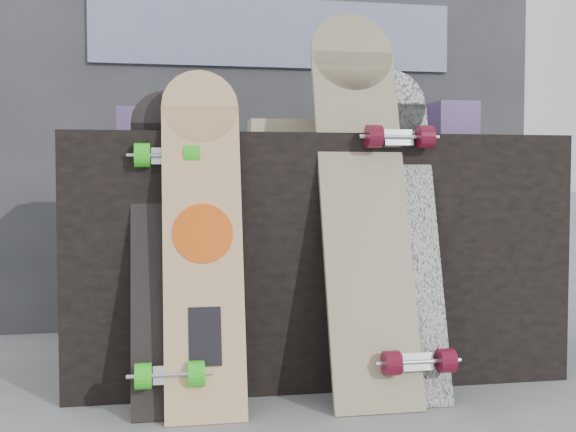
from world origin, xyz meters
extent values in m
plane|color=slate|center=(0.00, 0.00, 0.00)|extent=(60.00, 60.00, 0.00)
cube|color=black|center=(0.00, 0.50, 0.40)|extent=(1.60, 0.60, 0.80)
cube|color=#343439|center=(0.00, 1.35, 1.10)|extent=(2.40, 0.20, 2.20)
cube|color=navy|center=(0.00, 1.24, 1.30)|extent=(1.60, 0.02, 0.30)
cube|color=#673E7F|center=(-0.56, 0.58, 0.85)|extent=(0.18, 0.12, 0.10)
cube|color=#673E7F|center=(0.48, 0.40, 0.86)|extent=(0.14, 0.14, 0.12)
cube|color=#D1B78C|center=(-0.10, 0.50, 0.83)|extent=(0.22, 0.10, 0.06)
cube|color=tan|center=(-0.39, 0.09, 0.43)|extent=(0.22, 0.23, 0.87)
cylinder|color=tan|center=(-0.39, 0.20, 0.87)|extent=(0.22, 0.07, 0.22)
cylinder|color=#EB540E|center=(-0.39, 0.10, 0.51)|extent=(0.17, 0.04, 0.17)
cube|color=black|center=(-0.39, 0.03, 0.23)|extent=(0.09, 0.04, 0.16)
cube|color=beige|center=(0.09, 0.14, 0.53)|extent=(0.27, 0.34, 1.06)
cylinder|color=beige|center=(0.09, 0.31, 1.06)|extent=(0.27, 0.10, 0.26)
cube|color=white|center=(0.21, 0.14, 0.45)|extent=(0.23, 0.27, 0.90)
cylinder|color=white|center=(0.21, 0.26, 0.90)|extent=(0.23, 0.08, 0.23)
cube|color=silver|center=(0.21, 0.01, 0.14)|extent=(0.09, 0.04, 0.06)
cylinder|color=#580C1E|center=(0.13, -0.01, 0.14)|extent=(0.04, 0.07, 0.07)
cylinder|color=#580C1E|center=(0.29, -0.01, 0.14)|extent=(0.05, 0.07, 0.07)
cube|color=silver|center=(0.21, 0.19, 0.78)|extent=(0.09, 0.04, 0.06)
cylinder|color=#580C1E|center=(0.13, 0.17, 0.79)|extent=(0.04, 0.07, 0.07)
cylinder|color=#580C1E|center=(0.29, 0.17, 0.79)|extent=(0.05, 0.07, 0.07)
cube|color=black|center=(-0.49, 0.16, 0.41)|extent=(0.21, 0.26, 0.83)
cylinder|color=black|center=(-0.49, 0.28, 0.82)|extent=(0.21, 0.08, 0.21)
cube|color=silver|center=(-0.49, 0.02, 0.13)|extent=(0.09, 0.04, 0.06)
cylinder|color=#2ED31D|center=(-0.56, 0.01, 0.13)|extent=(0.04, 0.07, 0.07)
cylinder|color=#2ED31D|center=(-0.42, 0.01, 0.13)|extent=(0.05, 0.07, 0.07)
cube|color=silver|center=(-0.49, 0.20, 0.72)|extent=(0.09, 0.04, 0.06)
cylinder|color=#2ED31D|center=(-0.56, 0.18, 0.73)|extent=(0.04, 0.07, 0.07)
cylinder|color=#2ED31D|center=(-0.42, 0.18, 0.73)|extent=(0.05, 0.07, 0.07)
camera|label=1|loc=(-0.52, -1.93, 0.66)|focal=45.00mm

